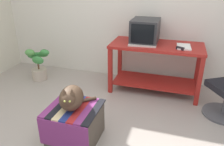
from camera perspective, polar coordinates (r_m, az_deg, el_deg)
The scene contains 10 objects.
back_wall at distance 3.81m, azimuth 5.29°, elevation 17.59°, with size 8.00×0.10×2.60m, color silver.
desk at distance 3.48m, azimuth 11.06°, elevation 3.37°, with size 1.36×0.63×0.76m.
tv_monitor at distance 3.43m, azimuth 8.44°, elevation 10.50°, with size 0.40×0.48×0.35m.
keyboard at distance 3.29m, azimuth 7.72°, elevation 7.10°, with size 0.40×0.15×0.02m, color beige.
book at distance 3.34m, azimuth 17.85°, elevation 6.40°, with size 0.19×0.30×0.02m, color white.
ottoman_with_blanket at distance 2.56m, azimuth -9.50°, elevation -12.51°, with size 0.55×0.53×0.40m.
cat at distance 2.38m, azimuth -10.33°, elevation -6.22°, with size 0.37×0.46×0.30m.
potted_plant at distance 4.07m, azimuth -18.34°, elevation 2.04°, with size 0.40×0.30×0.58m.
stapler at distance 3.22m, azimuth 16.99°, elevation 6.04°, with size 0.04×0.11×0.04m, color black.
pen at distance 3.44m, azimuth 17.75°, elevation 6.80°, with size 0.01×0.01×0.14m, color black.
Camera 1 is at (0.79, -1.65, 1.71)m, focal length 35.84 mm.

